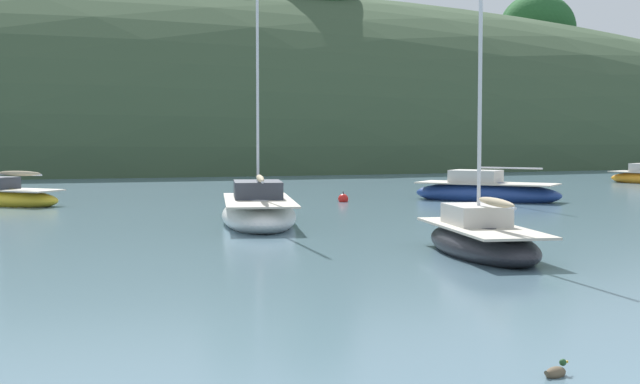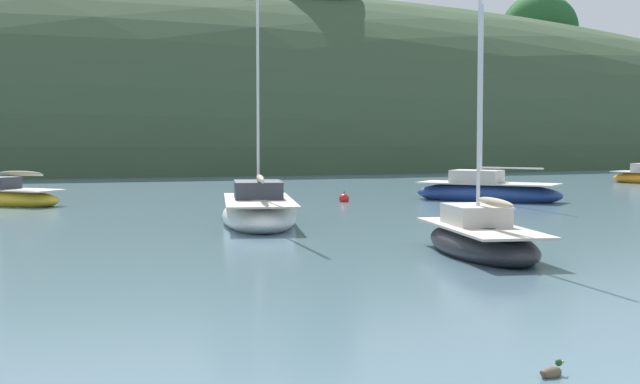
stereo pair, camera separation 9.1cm
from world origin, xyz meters
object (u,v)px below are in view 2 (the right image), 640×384
at_px(sailboat_cream_ketch, 487,192).
at_px(duck_trailing, 552,372).
at_px(sailboat_teal_outer, 259,212).
at_px(sailboat_white_near, 481,240).
at_px(mooring_buoy_inner, 344,199).
at_px(sailboat_orange_cutter, 3,196).

bearing_deg(sailboat_cream_ketch, duck_trailing, -114.94).
height_order(sailboat_teal_outer, duck_trailing, sailboat_teal_outer).
height_order(sailboat_white_near, sailboat_cream_ketch, sailboat_cream_ketch).
distance_m(sailboat_cream_ketch, mooring_buoy_inner, 6.26).
height_order(sailboat_orange_cutter, sailboat_cream_ketch, sailboat_cream_ketch).
xyz_separation_m(sailboat_teal_outer, sailboat_cream_ketch, (11.90, 7.59, -0.03)).
height_order(sailboat_cream_ketch, duck_trailing, sailboat_cream_ketch).
relative_size(sailboat_orange_cutter, duck_trailing, 19.44).
bearing_deg(sailboat_white_near, duck_trailing, -111.88).
relative_size(sailboat_white_near, sailboat_cream_ketch, 0.84).
bearing_deg(duck_trailing, sailboat_cream_ketch, 65.06).
distance_m(sailboat_cream_ketch, duck_trailing, 30.21).
xyz_separation_m(sailboat_white_near, mooring_buoy_inner, (2.23, 17.67, -0.24)).
bearing_deg(sailboat_cream_ketch, mooring_buoy_inner, 169.12).
distance_m(sailboat_white_near, sailboat_orange_cutter, 23.14).
xyz_separation_m(sailboat_white_near, sailboat_cream_ketch, (8.36, 16.49, 0.03)).
distance_m(sailboat_orange_cutter, duck_trailing, 31.72).
bearing_deg(duck_trailing, mooring_buoy_inner, 76.99).
bearing_deg(sailboat_orange_cutter, mooring_buoy_inner, -9.34).
relative_size(sailboat_cream_ketch, mooring_buoy_inner, 16.16).
bearing_deg(sailboat_orange_cutter, duck_trailing, -76.66).
bearing_deg(sailboat_white_near, mooring_buoy_inner, 82.82).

